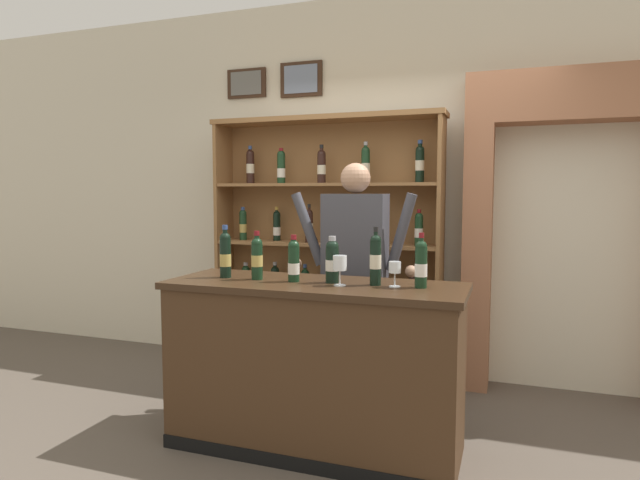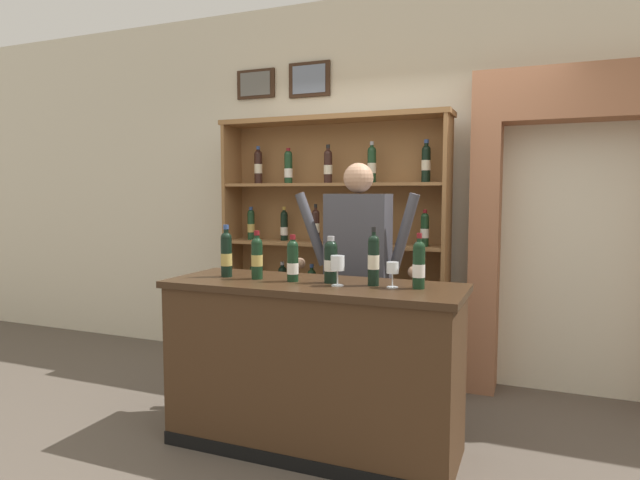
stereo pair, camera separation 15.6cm
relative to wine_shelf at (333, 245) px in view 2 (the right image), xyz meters
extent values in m
cube|color=brown|center=(0.52, -1.27, -1.10)|extent=(14.00, 14.00, 0.02)
cube|color=beige|center=(0.52, 0.35, 0.49)|extent=(12.00, 0.16, 3.16)
cube|color=#382316|center=(-0.85, 0.25, 1.42)|extent=(0.38, 0.02, 0.26)
cube|color=#64635F|center=(-0.85, 0.24, 1.42)|extent=(0.30, 0.01, 0.21)
cube|color=#382316|center=(-0.32, 0.25, 1.42)|extent=(0.38, 0.02, 0.30)
cube|color=slate|center=(-0.32, 0.24, 1.42)|extent=(0.31, 0.01, 0.24)
cube|color=olive|center=(-0.93, -0.04, -0.02)|extent=(0.03, 0.31, 2.14)
cube|color=olive|center=(0.93, -0.04, -0.02)|extent=(0.03, 0.31, 2.14)
cube|color=olive|center=(0.00, 0.10, -0.02)|extent=(1.89, 0.02, 2.14)
cube|color=olive|center=(0.00, -0.04, -0.96)|extent=(1.83, 0.29, 0.03)
cylinder|color=black|center=(-0.77, -0.03, -0.84)|extent=(0.08, 0.08, 0.21)
sphere|color=black|center=(-0.77, -0.03, -0.73)|extent=(0.07, 0.07, 0.07)
cylinder|color=black|center=(-0.77, -0.03, -0.69)|extent=(0.03, 0.03, 0.07)
cylinder|color=#B79338|center=(-0.77, -0.03, -0.67)|extent=(0.03, 0.03, 0.03)
cylinder|color=silver|center=(-0.77, -0.03, -0.85)|extent=(0.08, 0.08, 0.07)
cylinder|color=#19381E|center=(-0.56, -0.08, -0.83)|extent=(0.08, 0.08, 0.22)
sphere|color=#19381E|center=(-0.56, -0.08, -0.71)|extent=(0.07, 0.07, 0.07)
cylinder|color=#19381E|center=(-0.56, -0.08, -0.69)|extent=(0.03, 0.03, 0.07)
cylinder|color=#99999E|center=(-0.56, -0.08, -0.66)|extent=(0.03, 0.03, 0.03)
cylinder|color=tan|center=(-0.56, -0.08, -0.82)|extent=(0.08, 0.08, 0.07)
cylinder|color=black|center=(-0.33, -0.03, -0.84)|extent=(0.08, 0.08, 0.22)
sphere|color=black|center=(-0.33, -0.03, -0.72)|extent=(0.07, 0.07, 0.07)
cylinder|color=black|center=(-0.33, -0.03, -0.70)|extent=(0.03, 0.03, 0.06)
cylinder|color=black|center=(-0.33, -0.03, -0.68)|extent=(0.04, 0.04, 0.03)
cylinder|color=tan|center=(-0.33, -0.03, -0.87)|extent=(0.08, 0.08, 0.07)
cylinder|color=black|center=(-0.12, -0.05, -0.83)|extent=(0.08, 0.08, 0.23)
sphere|color=black|center=(-0.12, -0.05, -0.70)|extent=(0.07, 0.07, 0.07)
cylinder|color=black|center=(-0.12, -0.05, -0.68)|extent=(0.03, 0.03, 0.06)
cylinder|color=#B79338|center=(-0.12, -0.05, -0.66)|extent=(0.04, 0.04, 0.03)
cylinder|color=silver|center=(-0.12, -0.05, -0.82)|extent=(0.08, 0.08, 0.08)
cylinder|color=black|center=(0.13, -0.02, -0.84)|extent=(0.08, 0.08, 0.22)
sphere|color=black|center=(0.13, -0.02, -0.72)|extent=(0.07, 0.07, 0.07)
cylinder|color=black|center=(0.13, -0.02, -0.70)|extent=(0.03, 0.03, 0.07)
cylinder|color=#B79338|center=(0.13, -0.02, -0.67)|extent=(0.04, 0.04, 0.03)
cylinder|color=beige|center=(0.13, -0.02, -0.85)|extent=(0.08, 0.08, 0.07)
cylinder|color=#19381E|center=(0.35, -0.08, -0.84)|extent=(0.08, 0.08, 0.22)
sphere|color=#19381E|center=(0.35, -0.08, -0.72)|extent=(0.07, 0.07, 0.07)
cylinder|color=#19381E|center=(0.35, -0.08, -0.70)|extent=(0.03, 0.03, 0.06)
cylinder|color=navy|center=(0.35, -0.08, -0.68)|extent=(0.04, 0.04, 0.03)
cylinder|color=silver|center=(0.35, -0.08, -0.85)|extent=(0.08, 0.08, 0.07)
cylinder|color=black|center=(0.55, -0.05, -0.83)|extent=(0.08, 0.08, 0.22)
sphere|color=black|center=(0.55, -0.05, -0.71)|extent=(0.07, 0.07, 0.07)
cylinder|color=black|center=(0.55, -0.05, -0.68)|extent=(0.03, 0.03, 0.08)
cylinder|color=black|center=(0.55, -0.05, -0.65)|extent=(0.04, 0.04, 0.03)
cylinder|color=silver|center=(0.55, -0.05, -0.86)|extent=(0.08, 0.08, 0.07)
cylinder|color=black|center=(0.79, -0.01, -0.83)|extent=(0.08, 0.08, 0.23)
sphere|color=black|center=(0.79, -0.01, -0.71)|extent=(0.07, 0.07, 0.07)
cylinder|color=black|center=(0.79, -0.01, -0.67)|extent=(0.03, 0.03, 0.08)
cylinder|color=#99999E|center=(0.79, -0.01, -0.65)|extent=(0.03, 0.03, 0.03)
cylinder|color=silver|center=(0.79, -0.01, -0.86)|extent=(0.08, 0.08, 0.07)
cube|color=olive|center=(0.00, -0.04, -0.47)|extent=(1.83, 0.29, 0.02)
cylinder|color=#19381E|center=(-0.75, -0.01, -0.35)|extent=(0.07, 0.07, 0.21)
sphere|color=#19381E|center=(-0.75, -0.01, -0.24)|extent=(0.07, 0.07, 0.07)
cylinder|color=#19381E|center=(-0.75, -0.01, -0.21)|extent=(0.03, 0.03, 0.07)
cylinder|color=#99999E|center=(-0.75, -0.01, -0.19)|extent=(0.04, 0.04, 0.03)
cylinder|color=black|center=(-0.75, -0.01, -0.37)|extent=(0.08, 0.08, 0.07)
cylinder|color=black|center=(-0.47, -0.01, -0.35)|extent=(0.07, 0.07, 0.22)
sphere|color=black|center=(-0.47, -0.01, -0.23)|extent=(0.07, 0.07, 0.07)
cylinder|color=black|center=(-0.47, -0.01, -0.20)|extent=(0.03, 0.03, 0.08)
cylinder|color=#99999E|center=(-0.47, -0.01, -0.17)|extent=(0.04, 0.04, 0.03)
cylinder|color=tan|center=(-0.47, -0.01, -0.36)|extent=(0.08, 0.08, 0.07)
cylinder|color=black|center=(-0.17, -0.05, -0.35)|extent=(0.07, 0.07, 0.21)
sphere|color=black|center=(-0.17, -0.05, -0.24)|extent=(0.07, 0.07, 0.07)
cylinder|color=black|center=(-0.17, -0.05, -0.21)|extent=(0.03, 0.03, 0.08)
cylinder|color=navy|center=(-0.17, -0.05, -0.17)|extent=(0.03, 0.03, 0.03)
cylinder|color=beige|center=(-0.17, -0.05, -0.37)|extent=(0.08, 0.08, 0.07)
cylinder|color=black|center=(0.12, -0.07, -0.35)|extent=(0.07, 0.07, 0.22)
sphere|color=black|center=(0.12, -0.07, -0.23)|extent=(0.07, 0.07, 0.07)
cylinder|color=black|center=(0.12, -0.07, -0.20)|extent=(0.03, 0.03, 0.08)
cylinder|color=navy|center=(0.12, -0.07, -0.16)|extent=(0.03, 0.03, 0.03)
cylinder|color=silver|center=(0.12, -0.07, -0.37)|extent=(0.08, 0.08, 0.07)
cylinder|color=#19381E|center=(0.43, -0.02, -0.34)|extent=(0.07, 0.07, 0.23)
sphere|color=#19381E|center=(0.43, -0.02, -0.22)|extent=(0.07, 0.07, 0.07)
cylinder|color=#19381E|center=(0.43, -0.02, -0.20)|extent=(0.03, 0.03, 0.06)
cylinder|color=maroon|center=(0.43, -0.02, -0.17)|extent=(0.04, 0.04, 0.03)
cylinder|color=beige|center=(0.43, -0.02, -0.36)|extent=(0.08, 0.08, 0.07)
cylinder|color=black|center=(0.74, -0.06, -0.35)|extent=(0.07, 0.07, 0.22)
sphere|color=black|center=(0.74, -0.06, -0.23)|extent=(0.07, 0.07, 0.07)
cylinder|color=black|center=(0.74, -0.06, -0.20)|extent=(0.03, 0.03, 0.08)
cylinder|color=black|center=(0.74, -0.06, -0.17)|extent=(0.04, 0.04, 0.03)
cylinder|color=silver|center=(0.74, -0.06, -0.38)|extent=(0.08, 0.08, 0.07)
cube|color=olive|center=(0.00, -0.04, 0.01)|extent=(1.83, 0.29, 0.02)
cylinder|color=#19381E|center=(-0.75, -0.03, 0.14)|extent=(0.06, 0.06, 0.23)
sphere|color=#19381E|center=(-0.75, -0.03, 0.26)|extent=(0.06, 0.06, 0.06)
cylinder|color=#19381E|center=(-0.75, -0.03, 0.28)|extent=(0.03, 0.03, 0.06)
cylinder|color=navy|center=(-0.75, -0.03, 0.30)|extent=(0.03, 0.03, 0.03)
cylinder|color=tan|center=(-0.75, -0.03, 0.13)|extent=(0.06, 0.06, 0.07)
cylinder|color=black|center=(-0.45, 0.00, 0.13)|extent=(0.06, 0.06, 0.22)
sphere|color=black|center=(-0.45, 0.00, 0.25)|extent=(0.06, 0.06, 0.06)
cylinder|color=black|center=(-0.45, 0.00, 0.28)|extent=(0.03, 0.03, 0.07)
cylinder|color=#B79338|center=(-0.45, 0.00, 0.30)|extent=(0.03, 0.03, 0.03)
cylinder|color=silver|center=(-0.45, 0.00, 0.11)|extent=(0.06, 0.06, 0.07)
cylinder|color=black|center=(-0.13, -0.08, 0.14)|extent=(0.06, 0.06, 0.24)
sphere|color=black|center=(-0.13, -0.08, 0.27)|extent=(0.06, 0.06, 0.06)
cylinder|color=black|center=(-0.13, -0.08, 0.30)|extent=(0.02, 0.02, 0.08)
cylinder|color=black|center=(-0.13, -0.08, 0.33)|extent=(0.03, 0.03, 0.03)
cylinder|color=beige|center=(-0.13, -0.08, 0.15)|extent=(0.06, 0.06, 0.08)
cylinder|color=black|center=(0.15, -0.06, 0.14)|extent=(0.06, 0.06, 0.22)
sphere|color=black|center=(0.15, -0.06, 0.25)|extent=(0.06, 0.06, 0.06)
cylinder|color=black|center=(0.15, -0.06, 0.28)|extent=(0.02, 0.02, 0.06)
cylinder|color=#99999E|center=(0.15, -0.06, 0.29)|extent=(0.03, 0.03, 0.03)
cylinder|color=silver|center=(0.15, -0.06, 0.15)|extent=(0.06, 0.06, 0.07)
cylinder|color=black|center=(0.44, -0.05, 0.14)|extent=(0.06, 0.06, 0.22)
sphere|color=black|center=(0.44, -0.05, 0.25)|extent=(0.06, 0.06, 0.06)
cylinder|color=black|center=(0.44, -0.05, 0.29)|extent=(0.02, 0.02, 0.08)
cylinder|color=#B79338|center=(0.44, -0.05, 0.31)|extent=(0.03, 0.03, 0.03)
cylinder|color=silver|center=(0.44, -0.05, 0.11)|extent=(0.06, 0.06, 0.07)
cylinder|color=#19381E|center=(0.77, -0.08, 0.14)|extent=(0.06, 0.06, 0.22)
sphere|color=#19381E|center=(0.77, -0.08, 0.25)|extent=(0.06, 0.06, 0.06)
cylinder|color=#19381E|center=(0.77, -0.08, 0.27)|extent=(0.03, 0.03, 0.06)
cylinder|color=maroon|center=(0.77, -0.08, 0.29)|extent=(0.03, 0.03, 0.03)
cylinder|color=silver|center=(0.77, -0.08, 0.13)|extent=(0.06, 0.06, 0.07)
cube|color=olive|center=(0.00, -0.04, 0.50)|extent=(1.83, 0.29, 0.02)
cylinder|color=black|center=(-0.69, -0.01, 0.64)|extent=(0.07, 0.07, 0.25)
sphere|color=black|center=(-0.69, -0.01, 0.77)|extent=(0.07, 0.07, 0.07)
cylinder|color=black|center=(-0.69, -0.01, 0.79)|extent=(0.03, 0.03, 0.07)
cylinder|color=navy|center=(-0.69, -0.01, 0.82)|extent=(0.03, 0.03, 0.03)
cylinder|color=beige|center=(-0.69, -0.01, 0.64)|extent=(0.07, 0.07, 0.08)
cylinder|color=#19381E|center=(-0.39, -0.04, 0.63)|extent=(0.07, 0.07, 0.23)
sphere|color=#19381E|center=(-0.39, -0.04, 0.75)|extent=(0.07, 0.07, 0.07)
cylinder|color=#19381E|center=(-0.39, -0.04, 0.77)|extent=(0.03, 0.03, 0.06)
cylinder|color=maroon|center=(-0.39, -0.04, 0.79)|extent=(0.03, 0.03, 0.03)
cylinder|color=silver|center=(-0.39, -0.04, 0.60)|extent=(0.07, 0.07, 0.07)
cylinder|color=black|center=(-0.03, -0.04, 0.63)|extent=(0.07, 0.07, 0.23)
sphere|color=black|center=(-0.03, -0.04, 0.75)|extent=(0.07, 0.07, 0.07)
cylinder|color=black|center=(-0.03, -0.04, 0.78)|extent=(0.03, 0.03, 0.08)
cylinder|color=black|center=(-0.03, -0.04, 0.81)|extent=(0.03, 0.03, 0.03)
cylinder|color=beige|center=(-0.03, -0.04, 0.62)|extent=(0.07, 0.07, 0.07)
cylinder|color=#19381E|center=(0.34, -0.03, 0.63)|extent=(0.07, 0.07, 0.25)
sphere|color=#19381E|center=(0.34, -0.03, 0.76)|extent=(0.07, 0.07, 0.07)
cylinder|color=#19381E|center=(0.34, -0.03, 0.79)|extent=(0.03, 0.03, 0.07)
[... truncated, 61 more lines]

